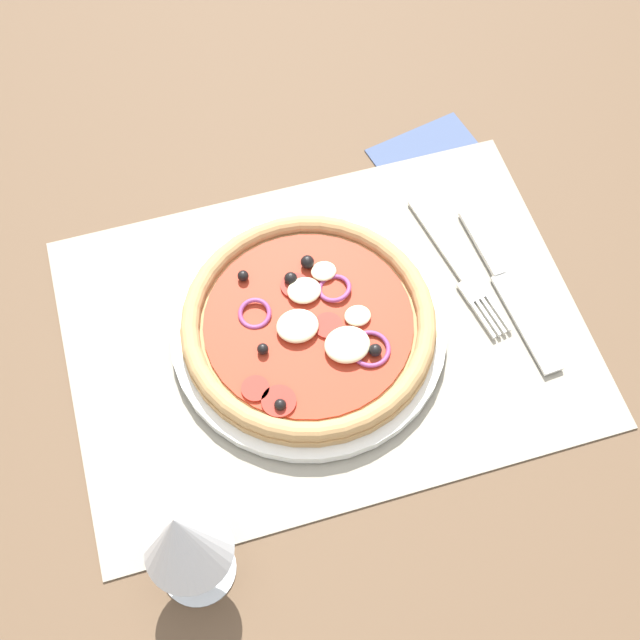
{
  "coord_description": "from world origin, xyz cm",
  "views": [
    {
      "loc": [
        11.77,
        38.55,
        74.98
      ],
      "look_at": [
        0.49,
        0.0,
        2.54
      ],
      "focal_mm": 48.62,
      "sensor_mm": 36.0,
      "label": 1
    }
  ],
  "objects_px": {
    "plate": "(310,334)",
    "pizza": "(310,326)",
    "knife": "(508,290)",
    "fork": "(460,272)",
    "wine_glass": "(182,537)",
    "napkin": "(434,163)"
  },
  "relations": [
    {
      "from": "pizza",
      "to": "wine_glass",
      "type": "bearing_deg",
      "value": 50.85
    },
    {
      "from": "pizza",
      "to": "napkin",
      "type": "distance_m",
      "value": 0.26
    },
    {
      "from": "fork",
      "to": "wine_glass",
      "type": "height_order",
      "value": "wine_glass"
    },
    {
      "from": "knife",
      "to": "wine_glass",
      "type": "relative_size",
      "value": 1.35
    },
    {
      "from": "knife",
      "to": "napkin",
      "type": "bearing_deg",
      "value": -179.94
    },
    {
      "from": "pizza",
      "to": "fork",
      "type": "xyz_separation_m",
      "value": [
        -0.17,
        -0.03,
        -0.02
      ]
    },
    {
      "from": "plate",
      "to": "pizza",
      "type": "xyz_separation_m",
      "value": [
        -0.0,
        0.0,
        0.02
      ]
    },
    {
      "from": "plate",
      "to": "knife",
      "type": "relative_size",
      "value": 1.33
    },
    {
      "from": "fork",
      "to": "wine_glass",
      "type": "relative_size",
      "value": 1.21
    },
    {
      "from": "plate",
      "to": "fork",
      "type": "relative_size",
      "value": 1.49
    },
    {
      "from": "plate",
      "to": "knife",
      "type": "height_order",
      "value": "plate"
    },
    {
      "from": "fork",
      "to": "napkin",
      "type": "bearing_deg",
      "value": 160.09
    },
    {
      "from": "knife",
      "to": "napkin",
      "type": "distance_m",
      "value": 0.18
    },
    {
      "from": "pizza",
      "to": "knife",
      "type": "bearing_deg",
      "value": 178.47
    },
    {
      "from": "fork",
      "to": "wine_glass",
      "type": "xyz_separation_m",
      "value": [
        0.32,
        0.21,
        0.1
      ]
    },
    {
      "from": "wine_glass",
      "to": "pizza",
      "type": "bearing_deg",
      "value": -129.15
    },
    {
      "from": "pizza",
      "to": "knife",
      "type": "relative_size",
      "value": 1.22
    },
    {
      "from": "pizza",
      "to": "napkin",
      "type": "xyz_separation_m",
      "value": [
        -0.19,
        -0.17,
        -0.02
      ]
    },
    {
      "from": "fork",
      "to": "knife",
      "type": "height_order",
      "value": "knife"
    },
    {
      "from": "plate",
      "to": "pizza",
      "type": "height_order",
      "value": "pizza"
    },
    {
      "from": "plate",
      "to": "wine_glass",
      "type": "xyz_separation_m",
      "value": [
        0.15,
        0.19,
        0.09
      ]
    },
    {
      "from": "napkin",
      "to": "pizza",
      "type": "bearing_deg",
      "value": 41.76
    }
  ]
}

